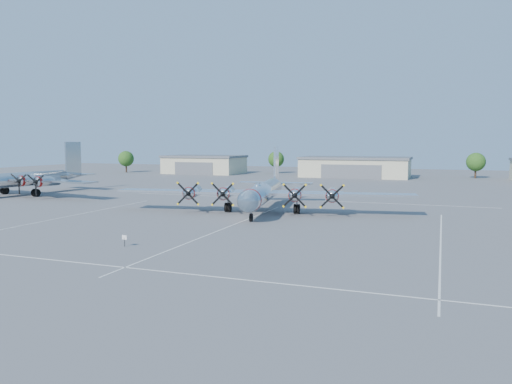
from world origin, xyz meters
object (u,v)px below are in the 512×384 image
(main_bomber_b29, at_px, (264,211))
(bomber_west, at_px, (28,195))
(hangar_center, at_px, (355,167))
(tree_west, at_px, (276,159))
(info_placard, at_px, (124,239))
(hangar_west, at_px, (204,164))
(tree_far_west, at_px, (126,159))
(tree_east, at_px, (476,162))

(main_bomber_b29, bearing_deg, bomber_west, 163.43)
(hangar_center, bearing_deg, tree_west, 162.18)
(tree_west, distance_m, info_placard, 107.72)
(hangar_west, bearing_deg, info_placard, -67.47)
(main_bomber_b29, bearing_deg, hangar_west, 111.81)
(tree_far_west, xyz_separation_m, main_bomber_b29, (69.44, -67.51, -4.22))
(hangar_west, xyz_separation_m, hangar_center, (45.00, -0.00, -0.00))
(hangar_center, height_order, info_placard, hangar_center)
(tree_east, bearing_deg, hangar_center, -168.62)
(hangar_center, bearing_deg, tree_east, 11.38)
(hangar_west, height_order, hangar_center, same)
(hangar_center, distance_m, info_placard, 97.78)
(main_bomber_b29, bearing_deg, info_placard, -108.60)
(tree_far_west, height_order, tree_west, same)
(tree_far_west, bearing_deg, info_placard, -55.04)
(tree_west, relative_size, bomber_west, 0.19)
(bomber_west, bearing_deg, hangar_west, 96.04)
(hangar_west, relative_size, tree_west, 3.40)
(hangar_center, xyz_separation_m, tree_east, (30.00, 6.04, 1.51))
(hangar_center, relative_size, info_placard, 27.70)
(hangar_west, height_order, tree_east, tree_east)
(hangar_west, height_order, main_bomber_b29, hangar_west)
(bomber_west, relative_size, info_placard, 34.40)
(tree_far_west, relative_size, bomber_west, 0.19)
(tree_west, relative_size, main_bomber_b29, 0.17)
(tree_far_west, height_order, info_placard, tree_far_west)
(hangar_center, distance_m, tree_far_west, 70.13)
(bomber_west, bearing_deg, info_placard, -28.43)
(main_bomber_b29, bearing_deg, tree_east, 58.42)
(hangar_center, xyz_separation_m, main_bomber_b29, (-0.56, -71.47, -2.71))
(tree_west, height_order, tree_east, same)
(hangar_center, bearing_deg, main_bomber_b29, -90.45)
(tree_west, bearing_deg, bomber_west, -106.68)
(hangar_west, bearing_deg, hangar_center, -0.00)
(hangar_west, bearing_deg, tree_east, 4.60)
(bomber_west, bearing_deg, tree_east, 51.03)
(tree_east, xyz_separation_m, main_bomber_b29, (-30.56, -77.51, -4.22))
(hangar_west, bearing_deg, main_bomber_b29, -58.13)
(tree_far_west, height_order, tree_east, same)
(hangar_center, xyz_separation_m, tree_west, (-25.00, 8.04, 1.51))
(tree_east, bearing_deg, main_bomber_b29, -111.52)
(hangar_center, xyz_separation_m, info_placard, (-4.49, -97.65, -1.99))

